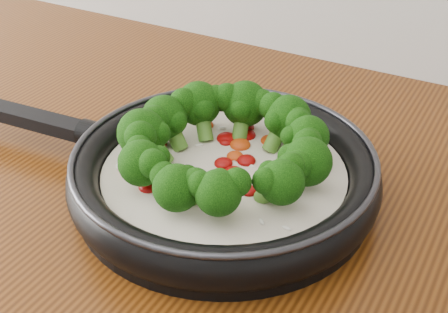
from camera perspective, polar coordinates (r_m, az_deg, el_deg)
The scene contains 1 object.
skillet at distance 0.64m, azimuth -0.26°, elevation -0.89°, with size 0.52×0.35×0.09m.
Camera 1 is at (0.37, 0.64, 1.29)m, focal length 49.02 mm.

